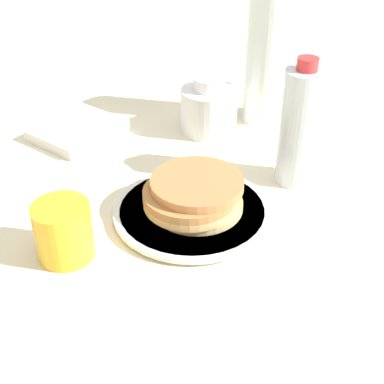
% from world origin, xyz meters
% --- Properties ---
extents(ground_plane, '(4.00, 4.00, 0.00)m').
position_xyz_m(ground_plane, '(0.00, 0.00, 0.00)').
color(ground_plane, beige).
extents(plate, '(0.22, 0.22, 0.01)m').
position_xyz_m(plate, '(-0.01, -0.02, 0.01)').
color(plate, silver).
rests_on(plate, ground_plane).
extents(pancake_stack, '(0.14, 0.14, 0.05)m').
position_xyz_m(pancake_stack, '(-0.01, -0.02, 0.04)').
color(pancake_stack, '#D5BA77').
rests_on(pancake_stack, plate).
extents(juice_glass, '(0.07, 0.07, 0.08)m').
position_xyz_m(juice_glass, '(0.11, -0.16, 0.04)').
color(juice_glass, yellow).
rests_on(juice_glass, ground_plane).
extents(cream_jug, '(0.10, 0.10, 0.10)m').
position_xyz_m(cream_jug, '(-0.27, -0.04, 0.04)').
color(cream_jug, white).
rests_on(cream_jug, ground_plane).
extents(water_bottle_near, '(0.06, 0.06, 0.20)m').
position_xyz_m(water_bottle_near, '(-0.13, 0.12, 0.09)').
color(water_bottle_near, silver).
rests_on(water_bottle_near, ground_plane).
extents(water_bottle_mid, '(0.08, 0.08, 0.26)m').
position_xyz_m(water_bottle_mid, '(-0.34, 0.05, 0.12)').
color(water_bottle_mid, silver).
rests_on(water_bottle_mid, ground_plane).
extents(napkin, '(0.18, 0.17, 0.02)m').
position_xyz_m(napkin, '(-0.20, -0.27, 0.01)').
color(napkin, white).
rests_on(napkin, ground_plane).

